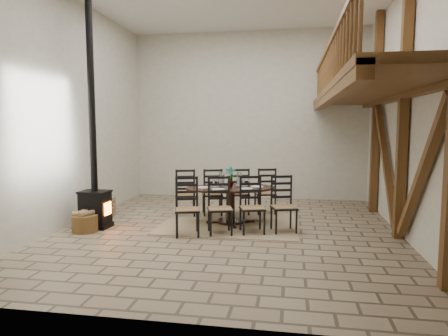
% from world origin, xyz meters
% --- Properties ---
extents(ground, '(8.00, 8.00, 0.00)m').
position_xyz_m(ground, '(0.00, 0.00, 0.00)').
color(ground, gray).
rests_on(ground, ground).
extents(room_shell, '(7.02, 8.02, 5.01)m').
position_xyz_m(room_shell, '(1.19, 0.00, 3.01)').
color(room_shell, beige).
rests_on(room_shell, ground).
extents(rug, '(3.00, 2.50, 0.02)m').
position_xyz_m(rug, '(-0.04, 0.63, 0.01)').
color(rug, tan).
rests_on(rug, ground).
extents(dining_table, '(2.99, 2.82, 1.29)m').
position_xyz_m(dining_table, '(-0.04, 0.63, 0.41)').
color(dining_table, black).
rests_on(dining_table, ground).
extents(wood_stove, '(0.64, 0.50, 5.00)m').
position_xyz_m(wood_stove, '(-2.86, -0.22, 1.14)').
color(wood_stove, black).
rests_on(wood_stove, ground).
extents(log_basket, '(0.53, 0.53, 0.44)m').
position_xyz_m(log_basket, '(-2.92, -0.57, 0.19)').
color(log_basket, brown).
rests_on(log_basket, ground).
extents(log_stack, '(0.41, 0.51, 0.47)m').
position_xyz_m(log_stack, '(-3.11, 0.82, 0.23)').
color(log_stack, tan).
rests_on(log_stack, ground).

